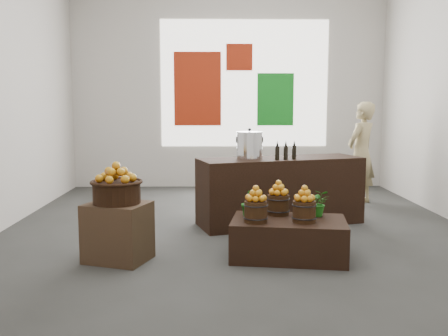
{
  "coord_description": "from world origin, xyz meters",
  "views": [
    {
      "loc": [
        -0.3,
        -6.21,
        1.6
      ],
      "look_at": [
        -0.18,
        -0.4,
        0.86
      ],
      "focal_mm": 40.0,
      "sensor_mm": 36.0,
      "label": 1
    }
  ],
  "objects_px": {
    "stock_pot_left": "(249,146)",
    "shopper": "(361,153)",
    "counter": "(280,191)",
    "wicker_basket": "(117,193)",
    "display_table": "(288,239)",
    "crate": "(118,232)"
  },
  "relations": [
    {
      "from": "crate",
      "to": "wicker_basket",
      "type": "distance_m",
      "value": 0.41
    },
    {
      "from": "stock_pot_left",
      "to": "shopper",
      "type": "distance_m",
      "value": 2.42
    },
    {
      "from": "wicker_basket",
      "to": "shopper",
      "type": "xyz_separation_m",
      "value": [
        3.37,
        2.92,
        0.11
      ]
    },
    {
      "from": "wicker_basket",
      "to": "counter",
      "type": "distance_m",
      "value": 2.47
    },
    {
      "from": "counter",
      "to": "shopper",
      "type": "distance_m",
      "value": 2.04
    },
    {
      "from": "stock_pot_left",
      "to": "shopper",
      "type": "height_order",
      "value": "shopper"
    },
    {
      "from": "crate",
      "to": "stock_pot_left",
      "type": "xyz_separation_m",
      "value": [
        1.45,
        1.45,
        0.76
      ]
    },
    {
      "from": "wicker_basket",
      "to": "stock_pot_left",
      "type": "relative_size",
      "value": 1.43
    },
    {
      "from": "crate",
      "to": "shopper",
      "type": "height_order",
      "value": "shopper"
    },
    {
      "from": "wicker_basket",
      "to": "counter",
      "type": "bearing_deg",
      "value": 39.99
    },
    {
      "from": "stock_pot_left",
      "to": "shopper",
      "type": "xyz_separation_m",
      "value": [
        1.91,
        1.47,
        -0.24
      ]
    },
    {
      "from": "crate",
      "to": "wicker_basket",
      "type": "bearing_deg",
      "value": 0.0
    },
    {
      "from": "wicker_basket",
      "to": "display_table",
      "type": "height_order",
      "value": "wicker_basket"
    },
    {
      "from": "wicker_basket",
      "to": "counter",
      "type": "relative_size",
      "value": 0.22
    },
    {
      "from": "shopper",
      "to": "crate",
      "type": "bearing_deg",
      "value": -3.52
    },
    {
      "from": "shopper",
      "to": "display_table",
      "type": "bearing_deg",
      "value": 16.36
    },
    {
      "from": "display_table",
      "to": "shopper",
      "type": "bearing_deg",
      "value": 69.88
    },
    {
      "from": "wicker_basket",
      "to": "stock_pot_left",
      "type": "bearing_deg",
      "value": 44.93
    },
    {
      "from": "counter",
      "to": "stock_pot_left",
      "type": "xyz_separation_m",
      "value": [
        -0.43,
        -0.13,
        0.62
      ]
    },
    {
      "from": "crate",
      "to": "wicker_basket",
      "type": "height_order",
      "value": "wicker_basket"
    },
    {
      "from": "crate",
      "to": "counter",
      "type": "bearing_deg",
      "value": 39.99
    },
    {
      "from": "wicker_basket",
      "to": "crate",
      "type": "bearing_deg",
      "value": 0.0
    }
  ]
}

